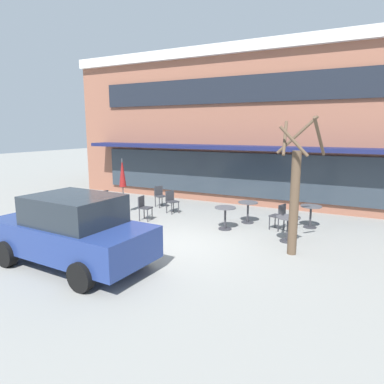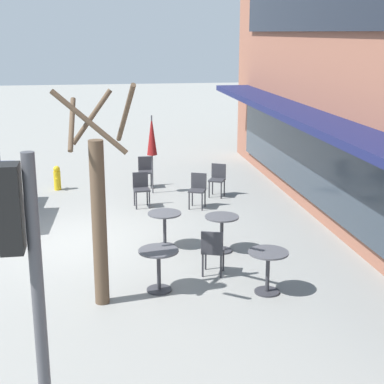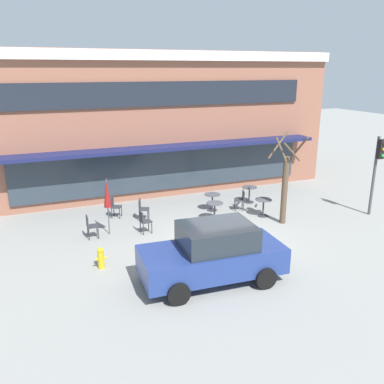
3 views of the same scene
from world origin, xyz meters
name	(u,v)px [view 3 (image 3 of 3)]	position (x,y,z in m)	size (l,w,h in m)	color
ground_plane	(221,242)	(0.00, 0.00, 0.00)	(80.00, 80.00, 0.00)	gray
building_facade	(144,118)	(0.00, 9.96, 3.44)	(17.88, 9.10, 6.88)	#935B47
cafe_table_near_wall	(249,192)	(3.26, 3.65, 0.52)	(0.70, 0.70, 0.76)	#333338
cafe_table_streetside	(215,208)	(0.75, 2.14, 0.52)	(0.70, 0.70, 0.76)	#333338
cafe_table_by_tree	(263,205)	(2.88, 1.80, 0.52)	(0.70, 0.70, 0.76)	#333338
cafe_table_mid_patio	(212,199)	(1.17, 3.28, 0.52)	(0.70, 0.70, 0.76)	#333338
patio_umbrella_green_folded	(107,193)	(-3.61, 2.30, 1.63)	(0.28, 0.28, 2.20)	#4C4C51
cafe_chair_0	(144,220)	(-2.35, 1.88, 0.53)	(0.43, 0.43, 0.89)	#333338
cafe_chair_1	(115,205)	(-3.03, 4.04, 0.53)	(0.54, 0.54, 0.89)	#333338
cafe_chair_2	(241,199)	(2.37, 2.85, 0.53)	(0.51, 0.51, 0.89)	#333338
cafe_chair_3	(142,208)	(-2.02, 3.32, 0.53)	(0.52, 0.52, 0.89)	#333338
cafe_chair_4	(90,225)	(-4.32, 2.16, 0.53)	(0.40, 0.40, 0.89)	#333338
parked_sedan	(213,253)	(-1.45, -2.41, 0.88)	(4.30, 2.20, 1.76)	navy
street_tree	(285,184)	(3.21, 0.81, 1.66)	(1.26, 1.26, 3.67)	brown
traffic_light_pole	(378,163)	(7.27, 0.16, 2.30)	(0.26, 0.44, 3.40)	#47474C
fire_hydrant	(101,258)	(-4.39, -0.38, 0.35)	(0.36, 0.20, 0.71)	gold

